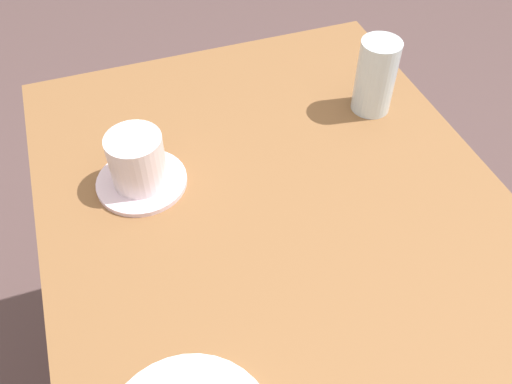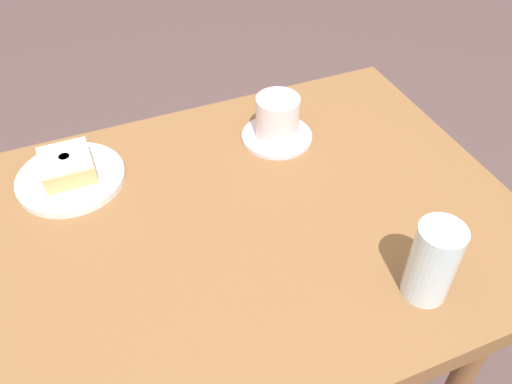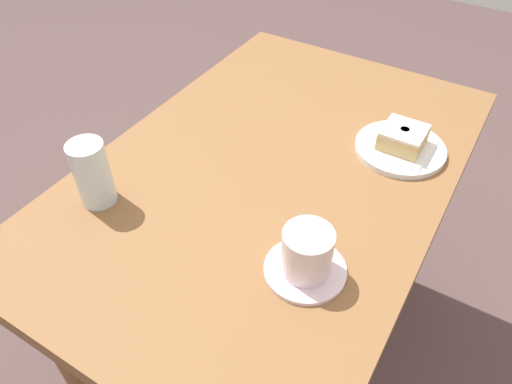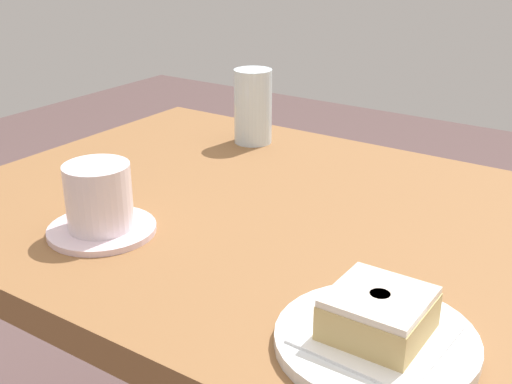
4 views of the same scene
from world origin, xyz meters
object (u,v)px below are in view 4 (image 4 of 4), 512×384
Objects in this scene: plate_glazed_square at (376,341)px; water_glass at (253,106)px; coffee_cup at (99,202)px; donut_glazed_square at (378,313)px.

plate_glazed_square is 0.63m from water_glass.
donut_glazed_square is at bearing 175.94° from coffee_cup.
water_glass is at bearing -45.03° from donut_glazed_square.
plate_glazed_square is 0.03m from donut_glazed_square.
coffee_cup is at bearing -4.06° from plate_glazed_square.
coffee_cup is at bearing -4.06° from donut_glazed_square.
water_glass is at bearing -83.15° from coffee_cup.
plate_glazed_square is at bearing 175.94° from coffee_cup.
coffee_cup is (-0.05, 0.42, -0.02)m from water_glass.
water_glass is 0.95× the size of coffee_cup.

